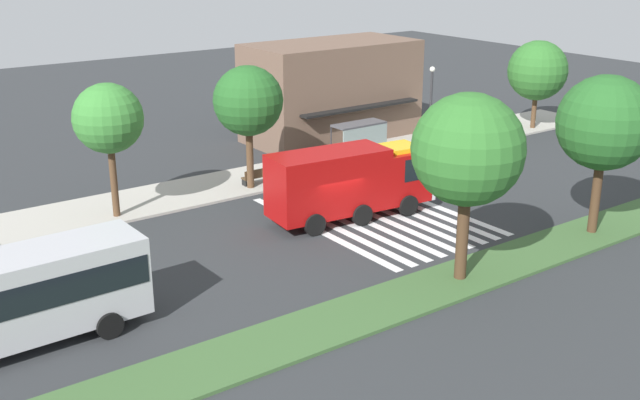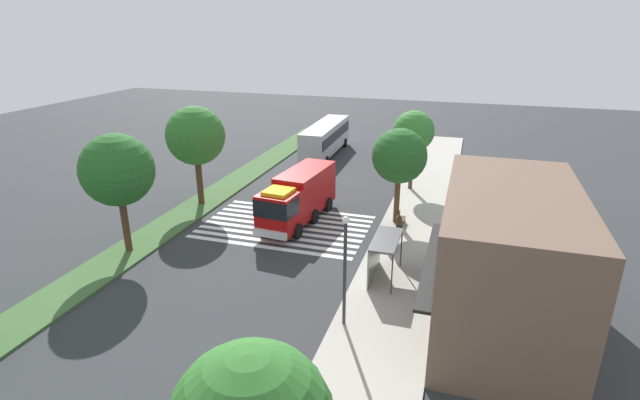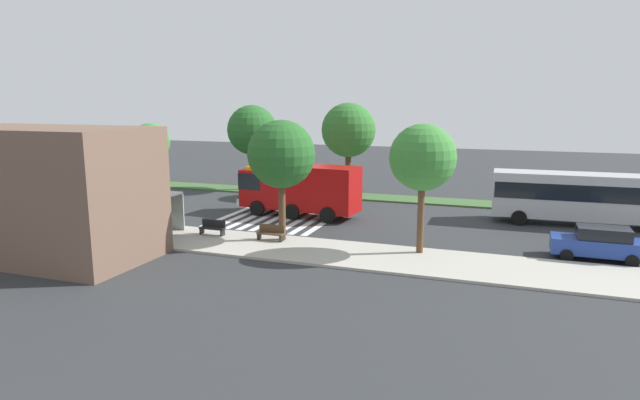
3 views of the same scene
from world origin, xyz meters
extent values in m
plane|color=#2D3033|center=(0.00, 0.00, 0.00)|extent=(120.00, 120.00, 0.00)
cube|color=#ADA89E|center=(0.00, 9.05, 0.07)|extent=(60.00, 4.85, 0.14)
cube|color=#3D6033|center=(0.00, -8.13, 0.07)|extent=(60.00, 3.00, 0.14)
cube|color=silver|center=(-0.97, 0.00, 0.01)|extent=(0.45, 11.93, 0.01)
cube|color=silver|center=(-0.07, 0.00, 0.01)|extent=(0.45, 11.93, 0.01)
cube|color=silver|center=(0.83, 0.00, 0.01)|extent=(0.45, 11.93, 0.01)
cube|color=silver|center=(1.73, 0.00, 0.01)|extent=(0.45, 11.93, 0.01)
cube|color=silver|center=(2.63, 0.00, 0.01)|extent=(0.45, 11.93, 0.01)
cube|color=silver|center=(3.53, 0.00, 0.01)|extent=(0.45, 11.93, 0.01)
cube|color=silver|center=(4.43, 0.00, 0.01)|extent=(0.45, 11.93, 0.01)
cube|color=silver|center=(5.33, 0.00, 0.01)|extent=(0.45, 11.93, 0.01)
cube|color=silver|center=(6.23, 0.00, 0.01)|extent=(0.45, 11.93, 0.01)
cube|color=#A50C0C|center=(4.45, 0.33, 1.89)|extent=(2.84, 2.75, 2.68)
cube|color=#A50C0C|center=(0.14, 0.77, 2.12)|extent=(6.29, 3.09, 3.14)
cube|color=black|center=(4.84, 0.29, 2.43)|extent=(2.12, 2.70, 1.18)
cube|color=silver|center=(5.84, 0.19, 0.80)|extent=(0.49, 2.51, 0.50)
cube|color=yellow|center=(4.45, 0.33, 3.35)|extent=(1.99, 1.92, 0.24)
cylinder|color=black|center=(4.32, 1.60, 0.55)|extent=(1.12, 0.41, 1.10)
cylinder|color=black|center=(4.06, -0.88, 0.55)|extent=(1.12, 0.41, 1.10)
cylinder|color=black|center=(-1.25, 2.16, 0.55)|extent=(1.12, 0.41, 1.10)
cylinder|color=black|center=(-1.50, -0.32, 0.55)|extent=(1.12, 0.41, 1.10)
cylinder|color=black|center=(1.47, 1.89, 0.55)|extent=(1.12, 0.41, 1.10)
cylinder|color=black|center=(1.22, -0.60, 0.55)|extent=(1.12, 0.41, 1.10)
cube|color=#474C51|center=(-30.14, 5.43, 0.72)|extent=(4.70, 1.85, 0.80)
cube|color=black|center=(-30.38, 5.42, 1.44)|extent=(2.64, 1.61, 0.64)
cylinder|color=black|center=(-28.60, 6.34, 0.32)|extent=(0.64, 0.23, 0.64)
cylinder|color=black|center=(-28.59, 4.54, 0.32)|extent=(0.64, 0.23, 0.64)
cylinder|color=black|center=(-31.70, 6.31, 0.32)|extent=(0.64, 0.23, 0.64)
cylinder|color=black|center=(-31.68, 4.51, 0.32)|extent=(0.64, 0.23, 0.64)
cube|color=navy|center=(-17.19, 5.43, 0.73)|extent=(4.52, 1.80, 0.82)
cube|color=black|center=(-17.41, 5.43, 1.45)|extent=(2.53, 1.58, 0.62)
cylinder|color=black|center=(-15.69, 6.30, 0.32)|extent=(0.64, 0.22, 0.64)
cylinder|color=black|center=(-15.71, 4.53, 0.32)|extent=(0.64, 0.22, 0.64)
cylinder|color=black|center=(-18.67, 6.32, 0.32)|extent=(0.64, 0.22, 0.64)
cylinder|color=black|center=(-18.68, 4.55, 0.32)|extent=(0.64, 0.22, 0.64)
cube|color=#B2B2B7|center=(-17.51, -2.98, 1.98)|extent=(11.84, 2.78, 2.96)
cube|color=black|center=(-17.51, -2.98, 2.33)|extent=(11.60, 2.83, 1.06)
cylinder|color=black|center=(-21.61, -4.34, 0.50)|extent=(1.01, 0.32, 1.00)
cylinder|color=black|center=(-21.66, -1.79, 0.50)|extent=(1.01, 0.32, 1.00)
cylinder|color=black|center=(-13.36, -4.18, 0.50)|extent=(1.01, 0.32, 1.00)
cylinder|color=black|center=(-13.41, -1.63, 0.50)|extent=(1.01, 0.32, 1.00)
cube|color=#4C4C51|center=(8.13, 8.33, 2.54)|extent=(3.50, 1.40, 0.12)
cube|color=#8C9E99|center=(8.13, 7.67, 1.34)|extent=(3.50, 0.08, 2.40)
cylinder|color=#333338|center=(6.43, 8.98, 1.34)|extent=(0.08, 0.08, 2.40)
cylinder|color=#333338|center=(9.83, 8.98, 1.34)|extent=(0.08, 0.08, 2.40)
cube|color=black|center=(4.13, 8.08, 0.55)|extent=(1.60, 0.50, 0.08)
cube|color=black|center=(4.13, 7.86, 0.82)|extent=(1.60, 0.06, 0.45)
cube|color=black|center=(3.41, 8.08, 0.33)|extent=(0.08, 0.45, 0.37)
cube|color=black|center=(4.85, 8.08, 0.33)|extent=(0.08, 0.45, 0.37)
cube|color=#4C3823|center=(0.24, 8.08, 0.55)|extent=(1.60, 0.50, 0.08)
cube|color=#4C3823|center=(0.24, 7.86, 0.82)|extent=(1.60, 0.06, 0.45)
cube|color=black|center=(-0.48, 8.08, 0.33)|extent=(0.08, 0.45, 0.37)
cube|color=black|center=(0.96, 8.08, 0.33)|extent=(0.08, 0.45, 0.37)
cylinder|color=#2D2D30|center=(13.26, 7.23, 2.80)|extent=(0.16, 0.16, 5.32)
sphere|color=white|center=(13.26, 7.23, 5.64)|extent=(0.36, 0.36, 0.36)
cube|color=brown|center=(10.53, 14.48, 3.42)|extent=(11.98, 5.99, 6.83)
cube|color=black|center=(10.53, 11.08, 2.80)|extent=(9.58, 0.80, 0.16)
cylinder|color=#513823|center=(-8.36, 7.63, 2.09)|extent=(0.36, 0.36, 3.90)
sphere|color=#387F33|center=(-8.36, 7.63, 5.26)|extent=(3.51, 3.51, 3.51)
cylinder|color=#513823|center=(-0.32, 7.63, 1.97)|extent=(0.40, 0.40, 3.66)
sphere|color=#235B23|center=(-0.32, 7.63, 5.17)|extent=(3.90, 3.90, 3.90)
cylinder|color=#47301E|center=(0.45, -8.13, 2.13)|extent=(0.50, 0.50, 3.98)
sphere|color=#2D6B28|center=(0.45, -8.13, 5.73)|extent=(4.59, 4.59, 4.59)
cylinder|color=#47301E|center=(9.54, -8.13, 2.07)|extent=(0.45, 0.45, 3.86)
sphere|color=#235B23|center=(9.54, -8.13, 5.56)|extent=(4.48, 4.48, 4.48)
camera|label=1|loc=(-21.74, -28.65, 13.81)|focal=43.20mm
camera|label=2|loc=(33.02, 12.16, 14.14)|focal=27.33mm
camera|label=3|loc=(-12.76, 35.58, 8.16)|focal=30.07mm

